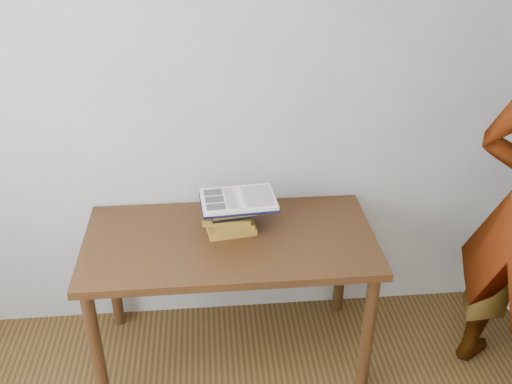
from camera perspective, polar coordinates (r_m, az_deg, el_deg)
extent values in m
cube|color=beige|center=(2.82, -5.26, 8.94)|extent=(3.50, 0.04, 2.60)
cube|color=#4A2912|center=(2.76, -2.64, -4.93)|extent=(1.40, 0.70, 0.04)
cylinder|color=#4A2912|center=(2.83, -15.65, -15.04)|extent=(0.06, 0.06, 0.71)
cylinder|color=#4A2912|center=(2.86, 11.11, -13.67)|extent=(0.06, 0.06, 0.71)
cylinder|color=#4A2912|center=(3.26, -14.14, -7.87)|extent=(0.06, 0.06, 0.71)
cylinder|color=#4A2912|center=(3.29, 8.52, -6.80)|extent=(0.06, 0.06, 0.71)
cube|color=olive|center=(2.80, -2.56, -3.44)|extent=(0.25, 0.20, 0.03)
cube|color=olive|center=(2.78, -2.31, -2.99)|extent=(0.20, 0.17, 0.03)
cube|color=olive|center=(2.77, -2.89, -2.35)|extent=(0.24, 0.18, 0.03)
cube|color=black|center=(2.75, -2.61, -1.86)|extent=(0.21, 0.18, 0.03)
cube|color=olive|center=(2.72, -2.33, -1.54)|extent=(0.23, 0.18, 0.03)
cube|color=black|center=(2.73, -1.78, -0.96)|extent=(0.38, 0.28, 0.01)
cube|color=white|center=(2.72, -3.67, -0.89)|extent=(0.19, 0.25, 0.02)
cube|color=white|center=(2.74, 0.08, -0.56)|extent=(0.19, 0.25, 0.02)
cylinder|color=white|center=(2.73, -1.79, -0.75)|extent=(0.03, 0.24, 0.01)
cube|color=black|center=(2.77, -4.34, -0.02)|extent=(0.09, 0.06, 0.00)
cube|color=black|center=(2.71, -4.19, -0.73)|extent=(0.09, 0.06, 0.00)
cube|color=black|center=(2.66, -4.03, -1.47)|extent=(0.09, 0.06, 0.00)
cube|color=beige|center=(2.72, -2.59, -0.63)|extent=(0.06, 0.20, 0.00)
cube|color=beige|center=(2.73, 0.15, -0.38)|extent=(0.15, 0.21, 0.00)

